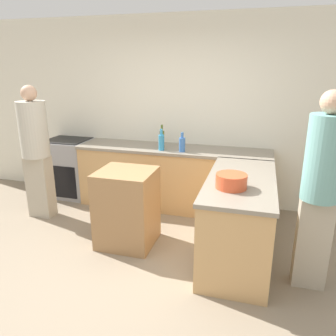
{
  "coord_description": "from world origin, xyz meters",
  "views": [
    {
      "loc": [
        1.17,
        -2.54,
        2.0
      ],
      "look_at": [
        0.24,
        0.73,
        0.94
      ],
      "focal_mm": 35.0,
      "sensor_mm": 36.0,
      "label": 1
    }
  ],
  "objects_px": {
    "water_bottle_blue": "(182,144)",
    "olive_oil_bottle": "(162,138)",
    "person_at_peninsula": "(320,186)",
    "range_oven": "(69,168)",
    "island_table": "(127,208)",
    "dish_soap_bottle": "(161,142)",
    "person_by_range": "(36,148)",
    "mixing_bowl": "(231,181)"
  },
  "relations": [
    {
      "from": "water_bottle_blue",
      "to": "olive_oil_bottle",
      "type": "bearing_deg",
      "value": 151.22
    },
    {
      "from": "water_bottle_blue",
      "to": "person_at_peninsula",
      "type": "height_order",
      "value": "person_at_peninsula"
    },
    {
      "from": "range_oven",
      "to": "island_table",
      "type": "height_order",
      "value": "range_oven"
    },
    {
      "from": "range_oven",
      "to": "dish_soap_bottle",
      "type": "height_order",
      "value": "dish_soap_bottle"
    },
    {
      "from": "person_at_peninsula",
      "to": "person_by_range",
      "type": "bearing_deg",
      "value": 169.7
    },
    {
      "from": "range_oven",
      "to": "water_bottle_blue",
      "type": "relative_size",
      "value": 3.45
    },
    {
      "from": "island_table",
      "to": "mixing_bowl",
      "type": "relative_size",
      "value": 3.0
    },
    {
      "from": "range_oven",
      "to": "olive_oil_bottle",
      "type": "xyz_separation_m",
      "value": [
        1.55,
        -0.0,
        0.57
      ]
    },
    {
      "from": "island_table",
      "to": "person_at_peninsula",
      "type": "bearing_deg",
      "value": -7.24
    },
    {
      "from": "range_oven",
      "to": "mixing_bowl",
      "type": "xyz_separation_m",
      "value": [
        2.66,
        -1.4,
        0.51
      ]
    },
    {
      "from": "range_oven",
      "to": "island_table",
      "type": "relative_size",
      "value": 1.02
    },
    {
      "from": "mixing_bowl",
      "to": "person_at_peninsula",
      "type": "relative_size",
      "value": 0.16
    },
    {
      "from": "mixing_bowl",
      "to": "water_bottle_blue",
      "type": "distance_m",
      "value": 1.43
    },
    {
      "from": "water_bottle_blue",
      "to": "olive_oil_bottle",
      "type": "height_order",
      "value": "olive_oil_bottle"
    },
    {
      "from": "mixing_bowl",
      "to": "person_at_peninsula",
      "type": "height_order",
      "value": "person_at_peninsula"
    },
    {
      "from": "island_table",
      "to": "person_by_range",
      "type": "relative_size",
      "value": 0.5
    },
    {
      "from": "island_table",
      "to": "dish_soap_bottle",
      "type": "xyz_separation_m",
      "value": [
        0.12,
        0.98,
        0.57
      ]
    },
    {
      "from": "island_table",
      "to": "water_bottle_blue",
      "type": "bearing_deg",
      "value": 67.36
    },
    {
      "from": "range_oven",
      "to": "mixing_bowl",
      "type": "height_order",
      "value": "mixing_bowl"
    },
    {
      "from": "olive_oil_bottle",
      "to": "person_by_range",
      "type": "xyz_separation_m",
      "value": [
        -1.5,
        -0.8,
        -0.06
      ]
    },
    {
      "from": "mixing_bowl",
      "to": "dish_soap_bottle",
      "type": "relative_size",
      "value": 1.01
    },
    {
      "from": "island_table",
      "to": "person_by_range",
      "type": "bearing_deg",
      "value": 165.64
    },
    {
      "from": "range_oven",
      "to": "person_at_peninsula",
      "type": "relative_size",
      "value": 0.5
    },
    {
      "from": "dish_soap_bottle",
      "to": "person_by_range",
      "type": "xyz_separation_m",
      "value": [
        -1.55,
        -0.62,
        -0.05
      ]
    },
    {
      "from": "water_bottle_blue",
      "to": "olive_oil_bottle",
      "type": "xyz_separation_m",
      "value": [
        -0.34,
        0.19,
        0.02
      ]
    },
    {
      "from": "dish_soap_bottle",
      "to": "person_at_peninsula",
      "type": "distance_m",
      "value": 2.21
    },
    {
      "from": "range_oven",
      "to": "water_bottle_blue",
      "type": "xyz_separation_m",
      "value": [
        1.89,
        -0.19,
        0.55
      ]
    },
    {
      "from": "range_oven",
      "to": "island_table",
      "type": "distance_m",
      "value": 1.89
    },
    {
      "from": "olive_oil_bottle",
      "to": "island_table",
      "type": "bearing_deg",
      "value": -93.34
    },
    {
      "from": "mixing_bowl",
      "to": "olive_oil_bottle",
      "type": "bearing_deg",
      "value": 128.48
    },
    {
      "from": "person_by_range",
      "to": "person_at_peninsula",
      "type": "relative_size",
      "value": 0.97
    },
    {
      "from": "range_oven",
      "to": "person_at_peninsula",
      "type": "xyz_separation_m",
      "value": [
        3.43,
        -1.42,
        0.55
      ]
    },
    {
      "from": "island_table",
      "to": "person_by_range",
      "type": "distance_m",
      "value": 1.57
    },
    {
      "from": "island_table",
      "to": "dish_soap_bottle",
      "type": "height_order",
      "value": "dish_soap_bottle"
    },
    {
      "from": "range_oven",
      "to": "person_by_range",
      "type": "bearing_deg",
      "value": -86.56
    },
    {
      "from": "water_bottle_blue",
      "to": "person_at_peninsula",
      "type": "relative_size",
      "value": 0.14
    },
    {
      "from": "range_oven",
      "to": "water_bottle_blue",
      "type": "distance_m",
      "value": 1.98
    },
    {
      "from": "olive_oil_bottle",
      "to": "dish_soap_bottle",
      "type": "bearing_deg",
      "value": -75.46
    },
    {
      "from": "water_bottle_blue",
      "to": "island_table",
      "type": "bearing_deg",
      "value": -112.64
    },
    {
      "from": "olive_oil_bottle",
      "to": "range_oven",
      "type": "bearing_deg",
      "value": 179.89
    },
    {
      "from": "olive_oil_bottle",
      "to": "water_bottle_blue",
      "type": "bearing_deg",
      "value": -28.78
    },
    {
      "from": "dish_soap_bottle",
      "to": "person_at_peninsula",
      "type": "bearing_deg",
      "value": -33.88
    }
  ]
}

